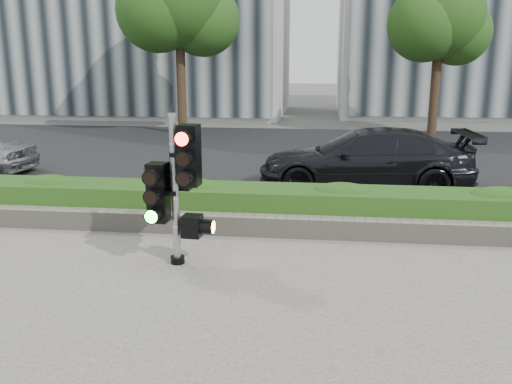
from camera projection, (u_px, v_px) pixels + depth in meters
ground at (238, 279)px, 7.52m from camera, size 120.00×120.00×0.00m
sidewalk at (197, 382)px, 5.11m from camera, size 16.00×11.00×0.03m
road at (286, 155)px, 17.15m from camera, size 60.00×13.00×0.02m
curb at (262, 213)px, 10.54m from camera, size 60.00×0.25×0.12m
stone_wall at (254, 225)px, 9.30m from camera, size 12.00×0.32×0.34m
hedge at (259, 206)px, 9.89m from camera, size 12.00×1.00×0.68m
building_right at (512, 0)px, 28.88m from camera, size 18.00×10.00×12.00m
tree_left at (179, 3)px, 20.86m from camera, size 4.61×4.03×7.34m
tree_right at (440, 18)px, 20.79m from camera, size 4.10×3.58×6.53m
traffic_signal at (177, 182)px, 7.78m from camera, size 0.78×0.58×2.22m
car_dark at (365, 159)px, 12.45m from camera, size 4.95×2.20×1.41m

